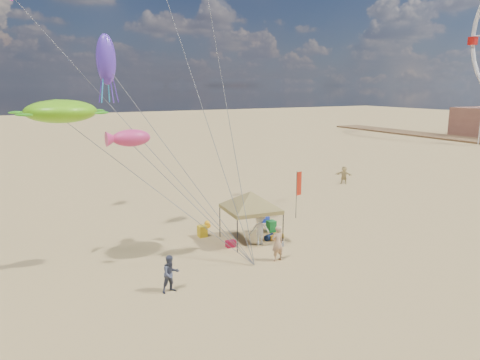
{
  "coord_description": "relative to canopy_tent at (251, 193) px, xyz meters",
  "views": [
    {
      "loc": [
        -11.32,
        -18.15,
        9.07
      ],
      "look_at": [
        0.0,
        3.0,
        4.0
      ],
      "focal_mm": 33.48,
      "sensor_mm": 36.0,
      "label": 1
    }
  ],
  "objects": [
    {
      "name": "person_far_c",
      "position": [
        15.59,
        9.73,
        -2.08
      ],
      "size": [
        1.41,
        1.53,
        1.71
      ],
      "primitive_type": "imported",
      "rotation": [
        0.0,
        0.0,
        5.42
      ],
      "color": "tan",
      "rests_on": "ground"
    },
    {
      "name": "crate_grey",
      "position": [
        1.09,
        -1.54,
        -2.8
      ],
      "size": [
        0.34,
        0.3,
        0.28
      ],
      "primitive_type": "cube",
      "color": "gray",
      "rests_on": "ground"
    },
    {
      "name": "squid_kite",
      "position": [
        -6.87,
        4.43,
        7.57
      ],
      "size": [
        1.13,
        1.13,
        2.81
      ],
      "primitive_type": "ellipsoid",
      "rotation": [
        0.0,
        0.0,
        -0.05
      ],
      "color": "#5B34C7",
      "rests_on": "ground"
    },
    {
      "name": "person_near_b",
      "position": [
        -6.42,
        -4.12,
        -2.08
      ],
      "size": [
        0.92,
        0.76,
        1.72
      ],
      "primitive_type": "imported",
      "rotation": [
        0.0,
        0.0,
        0.13
      ],
      "color": "#3D4153",
      "rests_on": "ground"
    },
    {
      "name": "fish_kite",
      "position": [
        -7.02,
        -0.82,
        3.7
      ],
      "size": [
        1.87,
        0.96,
        0.82
      ],
      "primitive_type": "ellipsoid",
      "rotation": [
        0.0,
        0.0,
        -0.02
      ],
      "color": "#D7326F",
      "rests_on": "ground"
    },
    {
      "name": "person_near_a",
      "position": [
        -0.23,
        -3.28,
        -1.98
      ],
      "size": [
        0.72,
        0.49,
        1.92
      ],
      "primitive_type": "imported",
      "rotation": [
        0.0,
        0.0,
        3.18
      ],
      "color": "tan",
      "rests_on": "ground"
    },
    {
      "name": "feather_flag",
      "position": [
        5.33,
        2.73,
        -0.73
      ],
      "size": [
        0.5,
        0.14,
        3.32
      ],
      "color": "black",
      "rests_on": "ground"
    },
    {
      "name": "canopy_tent",
      "position": [
        0.0,
        0.0,
        0.0
      ],
      "size": [
        5.7,
        5.7,
        3.53
      ],
      "color": "black",
      "rests_on": "ground"
    },
    {
      "name": "bag_orange",
      "position": [
        -1.14,
        3.71,
        -2.76
      ],
      "size": [
        0.54,
        0.69,
        0.36
      ],
      "primitive_type": "cylinder",
      "rotation": [
        0.0,
        1.57,
        1.22
      ],
      "color": "orange",
      "rests_on": "ground"
    },
    {
      "name": "cooler_red",
      "position": [
        -1.47,
        -0.3,
        -2.75
      ],
      "size": [
        0.54,
        0.38,
        0.38
      ],
      "primitive_type": "cube",
      "color": "#AD0D2E",
      "rests_on": "ground"
    },
    {
      "name": "chair_yellow",
      "position": [
        -2.19,
        2.11,
        -2.59
      ],
      "size": [
        0.5,
        0.5,
        0.7
      ],
      "primitive_type": "cube",
      "color": "gold",
      "rests_on": "ground"
    },
    {
      "name": "cooler_blue",
      "position": [
        2.76,
        2.88,
        -2.75
      ],
      "size": [
        0.54,
        0.38,
        0.38
      ],
      "primitive_type": "cube",
      "color": "#142BA3",
      "rests_on": "ground"
    },
    {
      "name": "chair_green",
      "position": [
        2.07,
        0.99,
        -2.59
      ],
      "size": [
        0.5,
        0.5,
        0.7
      ],
      "primitive_type": "cube",
      "color": "#167C2E",
      "rests_on": "ground"
    },
    {
      "name": "turtle_kite",
      "position": [
        -9.92,
        0.47,
        4.96
      ],
      "size": [
        3.81,
        3.35,
        1.09
      ],
      "primitive_type": "ellipsoid",
      "rotation": [
        0.0,
        0.0,
        -0.26
      ],
      "color": "#68C411",
      "rests_on": "ground"
    },
    {
      "name": "person_near_c",
      "position": [
        0.2,
        -0.71,
        -2.0
      ],
      "size": [
        1.35,
        0.96,
        1.88
      ],
      "primitive_type": "imported",
      "rotation": [
        0.0,
        0.0,
        2.91
      ],
      "color": "silver",
      "rests_on": "ground"
    },
    {
      "name": "ground",
      "position": [
        -1.16,
        -3.84,
        -2.94
      ],
      "size": [
        280.0,
        280.0,
        0.0
      ],
      "primitive_type": "plane",
      "color": "tan",
      "rests_on": "ground"
    },
    {
      "name": "beach_cart",
      "position": [
        1.51,
        -0.38,
        -2.74
      ],
      "size": [
        0.9,
        0.5,
        0.24
      ],
      "primitive_type": "cube",
      "color": "#C78716",
      "rests_on": "ground"
    },
    {
      "name": "bag_navy",
      "position": [
        1.11,
        -0.34,
        -2.76
      ],
      "size": [
        0.69,
        0.54,
        0.36
      ],
      "primitive_type": "cylinder",
      "rotation": [
        0.0,
        1.57,
        0.35
      ],
      "color": "#0C1937",
      "rests_on": "ground"
    }
  ]
}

